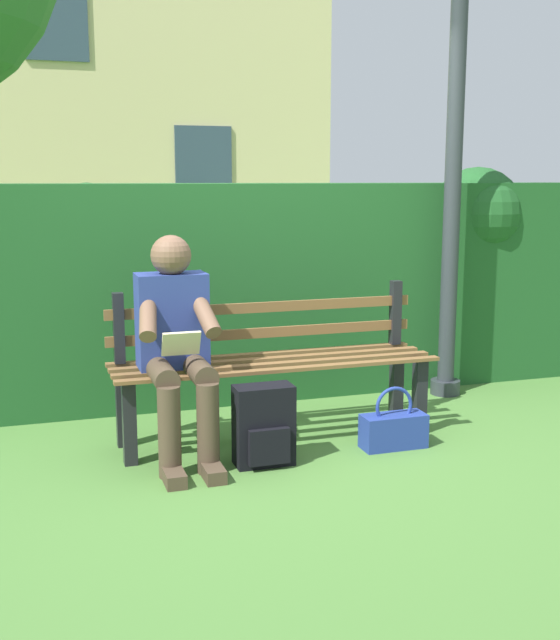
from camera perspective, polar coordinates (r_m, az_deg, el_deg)
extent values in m
plane|color=#477533|center=(4.67, -0.38, -8.60)|extent=(60.00, 60.00, 0.00)
cube|color=black|center=(4.78, 10.05, -5.43)|extent=(0.07, 0.07, 0.46)
cube|color=black|center=(4.28, -10.82, -7.33)|extent=(0.07, 0.07, 0.46)
cube|color=black|center=(5.05, 8.41, -4.55)|extent=(0.07, 0.07, 0.46)
cube|color=black|center=(4.58, -11.32, -6.20)|extent=(0.07, 0.07, 0.46)
cube|color=brown|center=(4.73, -1.14, -2.48)|extent=(1.87, 0.06, 0.02)
cube|color=brown|center=(4.60, -0.65, -2.83)|extent=(1.87, 0.06, 0.02)
cube|color=brown|center=(4.48, -0.13, -3.21)|extent=(1.87, 0.06, 0.02)
cube|color=brown|center=(4.35, 0.43, -3.61)|extent=(1.87, 0.06, 0.02)
cube|color=black|center=(4.99, 8.34, 0.54)|extent=(0.06, 0.06, 0.40)
cube|color=black|center=(4.51, -11.57, -0.58)|extent=(0.06, 0.06, 0.40)
cube|color=brown|center=(4.69, -1.11, -0.91)|extent=(1.87, 0.02, 0.06)
cube|color=brown|center=(4.67, -1.11, 0.94)|extent=(1.87, 0.02, 0.06)
cube|color=navy|center=(4.37, -7.82, -0.02)|extent=(0.38, 0.22, 0.52)
sphere|color=brown|center=(4.30, -7.89, 4.65)|extent=(0.22, 0.22, 0.22)
cylinder|color=#473828|center=(4.23, -5.90, -3.63)|extent=(0.13, 0.42, 0.13)
cylinder|color=#473828|center=(4.20, -8.58, -3.81)|extent=(0.13, 0.42, 0.13)
cylinder|color=#473828|center=(4.11, -5.22, -7.80)|extent=(0.12, 0.12, 0.48)
cylinder|color=#473828|center=(4.07, -7.99, -8.03)|extent=(0.12, 0.12, 0.48)
cube|color=#473828|center=(4.10, -4.92, -10.83)|extent=(0.10, 0.24, 0.07)
cube|color=#473828|center=(4.06, -7.72, -11.09)|extent=(0.10, 0.24, 0.07)
cylinder|color=brown|center=(4.25, -5.51, 0.58)|extent=(0.14, 0.32, 0.26)
cylinder|color=brown|center=(4.20, -9.52, 0.36)|extent=(0.14, 0.32, 0.26)
cube|color=beige|center=(4.13, -7.15, -1.70)|extent=(0.20, 0.07, 0.13)
cube|color=#1E5123|center=(5.64, -0.29, 2.36)|extent=(5.15, 0.75, 1.47)
sphere|color=#1E5123|center=(6.14, 14.03, 7.53)|extent=(0.68, 0.68, 0.68)
sphere|color=#1E5123|center=(5.43, -13.69, 6.45)|extent=(0.60, 0.60, 0.60)
cube|color=beige|center=(14.01, -16.02, 16.15)|extent=(8.52, 3.14, 6.10)
cube|color=#334756|center=(12.62, -5.54, 11.07)|extent=(0.90, 0.04, 1.20)
cube|color=#334756|center=(12.55, -15.90, 20.28)|extent=(0.90, 0.04, 1.20)
cube|color=black|center=(4.22, -1.19, -7.60)|extent=(0.31, 0.16, 0.43)
cube|color=black|center=(4.15, -0.77, -9.14)|extent=(0.22, 0.04, 0.19)
cylinder|color=black|center=(4.32, -0.36, -6.84)|extent=(0.04, 0.04, 0.26)
cylinder|color=black|center=(4.27, -2.78, -7.06)|extent=(0.04, 0.04, 0.26)
cube|color=navy|center=(4.55, 8.20, -7.94)|extent=(0.37, 0.15, 0.19)
torus|color=navy|center=(4.50, 8.24, -6.17)|extent=(0.23, 0.02, 0.23)
cylinder|color=#2D3338|center=(5.72, 11.84, -4.75)|extent=(0.21, 0.21, 0.10)
cylinder|color=#2D3338|center=(5.53, 12.39, 9.88)|extent=(0.11, 0.11, 2.99)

